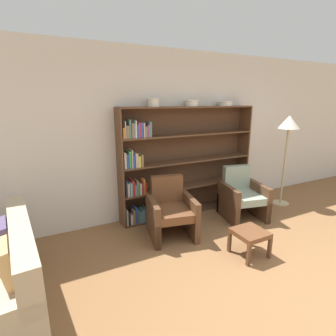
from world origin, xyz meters
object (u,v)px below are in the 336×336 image
bookshelf (178,163)px  bowl_brass (154,102)px  armchair_cushioned (242,196)px  armchair_leather (171,211)px  bowl_terracotta (226,103)px  footstool (250,235)px  bowl_slate (192,103)px  floor_lamp (288,128)px

bookshelf → bowl_brass: size_ratio=12.30×
bookshelf → armchair_cushioned: 1.23m
armchair_leather → armchair_cushioned: same height
bowl_terracotta → footstool: 2.37m
footstool → bowl_brass: bearing=112.1°
bowl_brass → bowl_terracotta: bowl_brass is taller
armchair_cushioned → bowl_slate: bearing=-30.6°
armchair_cushioned → bowl_brass: bearing=-12.0°
armchair_cushioned → floor_lamp: bearing=-162.2°
bowl_brass → footstool: bowl_brass is taller
bowl_slate → armchair_cushioned: size_ratio=0.27×
armchair_cushioned → floor_lamp: size_ratio=0.50×
bookshelf → bowl_brass: bearing=-176.6°
bowl_brass → bowl_slate: size_ratio=0.87×
bookshelf → footstool: (0.19, -1.58, -0.63)m
bookshelf → armchair_leather: bearing=-126.0°
bowl_terracotta → footstool: size_ratio=0.67×
bowl_slate → armchair_leather: bowl_slate is taller
floor_lamp → footstool: 2.39m
floor_lamp → bowl_brass: bearing=168.1°
armchair_cushioned → bookshelf: bearing=-22.9°
bowl_terracotta → floor_lamp: bearing=-26.0°
armchair_cushioned → armchair_leather: bearing=12.5°
floor_lamp → armchair_cushioned: bearing=-174.8°
bookshelf → armchair_leather: size_ratio=2.90×
bowl_slate → footstool: (-0.06, -1.55, -1.63)m
bowl_terracotta → floor_lamp: size_ratio=0.15×
bowl_brass → armchair_cushioned: (1.34, -0.61, -1.55)m
bowl_brass → bowl_slate: (0.69, 0.00, -0.01)m
floor_lamp → bowl_terracotta: bearing=154.0°
floor_lamp → footstool: floor_lamp is taller
bowl_terracotta → armchair_cushioned: bearing=-94.0°
bowl_slate → armchair_cushioned: (0.66, -0.61, -1.54)m
footstool → bookshelf: bearing=96.7°
bowl_terracotta → bowl_brass: bearing=180.0°
bookshelf → bowl_brass: 1.10m
armchair_cushioned → floor_lamp: 1.54m
bowl_terracotta → armchair_leather: size_ratio=0.31×
bowl_slate → floor_lamp: (1.75, -0.51, -0.46)m
armchair_leather → armchair_cushioned: size_ratio=1.00×
bookshelf → armchair_cushioned: size_ratio=2.90×
bowl_terracotta → floor_lamp: (1.05, -0.51, -0.44)m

